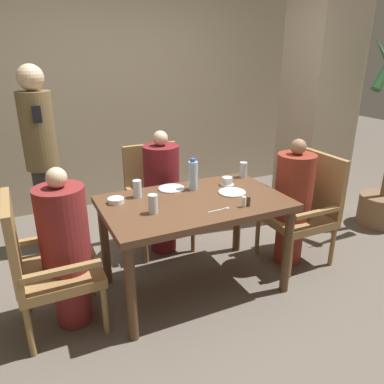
{
  "coord_description": "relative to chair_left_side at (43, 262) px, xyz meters",
  "views": [
    {
      "loc": [
        -1.12,
        -2.31,
        1.8
      ],
      "look_at": [
        0.0,
        0.04,
        0.8
      ],
      "focal_mm": 35.0,
      "sensor_mm": 36.0,
      "label": 1
    }
  ],
  "objects": [
    {
      "name": "salt_shaker",
      "position": [
        1.35,
        -0.27,
        0.29
      ],
      "size": [
        0.03,
        0.03,
        0.08
      ],
      "color": "white",
      "rests_on": "dining_table"
    },
    {
      "name": "diner_in_far_chair",
      "position": [
        1.09,
        0.68,
        0.08
      ],
      "size": [
        0.32,
        0.32,
        1.15
      ],
      "color": "maroon",
      "rests_on": "ground_plane"
    },
    {
      "name": "bowl_small",
      "position": [
        0.55,
        0.2,
        0.27
      ],
      "size": [
        0.12,
        0.12,
        0.04
      ],
      "color": "white",
      "rests_on": "dining_table"
    },
    {
      "name": "glass_tall_mid",
      "position": [
        1.71,
        0.3,
        0.31
      ],
      "size": [
        0.07,
        0.07,
        0.13
      ],
      "color": "silver",
      "rests_on": "dining_table"
    },
    {
      "name": "plate_main_right",
      "position": [
        1.03,
        0.29,
        0.25
      ],
      "size": [
        0.21,
        0.21,
        0.01
      ],
      "color": "white",
      "rests_on": "dining_table"
    },
    {
      "name": "glass_tall_near",
      "position": [
        0.73,
        0.24,
        0.31
      ],
      "size": [
        0.07,
        0.07,
        0.13
      ],
      "color": "silver",
      "rests_on": "dining_table"
    },
    {
      "name": "pillar_stone",
      "position": [
        3.04,
        0.9,
        0.84
      ],
      "size": [
        0.6,
        0.6,
        2.7
      ],
      "color": "tan",
      "rests_on": "ground_plane"
    },
    {
      "name": "standing_host",
      "position": [
        0.15,
        1.17,
        0.4
      ],
      "size": [
        0.29,
        0.32,
        1.69
      ],
      "color": "#2D2D33",
      "rests_on": "ground_plane"
    },
    {
      "name": "wall_back",
      "position": [
        1.09,
        2.11,
        0.89
      ],
      "size": [
        8.0,
        0.06,
        2.8
      ],
      "color": "tan",
      "rests_on": "ground_plane"
    },
    {
      "name": "chair_right_side",
      "position": [
        2.18,
        0.0,
        0.0
      ],
      "size": [
        0.53,
        0.53,
        0.96
      ],
      "color": "olive",
      "rests_on": "ground_plane"
    },
    {
      "name": "glass_tall_far",
      "position": [
        0.73,
        -0.09,
        0.31
      ],
      "size": [
        0.07,
        0.07,
        0.13
      ],
      "color": "silver",
      "rests_on": "dining_table"
    },
    {
      "name": "chair_left_side",
      "position": [
        0.0,
        0.0,
        0.0
      ],
      "size": [
        0.53,
        0.53,
        0.96
      ],
      "color": "olive",
      "rests_on": "ground_plane"
    },
    {
      "name": "dining_table",
      "position": [
        1.09,
        0.0,
        0.15
      ],
      "size": [
        1.36,
        0.84,
        0.75
      ],
      "color": "brown",
      "rests_on": "ground_plane"
    },
    {
      "name": "ground_plane",
      "position": [
        1.09,
        0.0,
        -0.51
      ],
      "size": [
        16.0,
        16.0,
        0.0
      ],
      "primitive_type": "plane",
      "color": "#60564C"
    },
    {
      "name": "diner_in_left_chair",
      "position": [
        0.15,
        0.0,
        0.07
      ],
      "size": [
        0.32,
        0.32,
        1.13
      ],
      "color": "maroon",
      "rests_on": "ground_plane"
    },
    {
      "name": "chair_far_side",
      "position": [
        1.09,
        0.83,
        0.0
      ],
      "size": [
        0.53,
        0.53,
        0.96
      ],
      "color": "olive",
      "rests_on": "ground_plane"
    },
    {
      "name": "water_bottle",
      "position": [
        1.18,
        0.21,
        0.37
      ],
      "size": [
        0.08,
        0.08,
        0.25
      ],
      "color": "#A3C6DB",
      "rests_on": "dining_table"
    },
    {
      "name": "pepper_shaker",
      "position": [
        1.39,
        -0.27,
        0.28
      ],
      "size": [
        0.03,
        0.03,
        0.07
      ],
      "color": "#4C3D2D",
      "rests_on": "dining_table"
    },
    {
      "name": "teacup_with_saucer",
      "position": [
        1.48,
        0.18,
        0.28
      ],
      "size": [
        0.11,
        0.11,
        0.07
      ],
      "color": "white",
      "rests_on": "dining_table"
    },
    {
      "name": "fork_beside_plate",
      "position": [
        1.18,
        -0.24,
        0.25
      ],
      "size": [
        0.17,
        0.02,
        0.0
      ],
      "color": "silver",
      "rests_on": "dining_table"
    },
    {
      "name": "plate_main_left",
      "position": [
        1.42,
        0.01,
        0.25
      ],
      "size": [
        0.21,
        0.21,
        0.01
      ],
      "color": "white",
      "rests_on": "dining_table"
    },
    {
      "name": "diner_in_right_chair",
      "position": [
        2.03,
        0.0,
        0.07
      ],
      "size": [
        0.32,
        0.32,
        1.12
      ],
      "color": "maroon",
      "rests_on": "ground_plane"
    }
  ]
}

